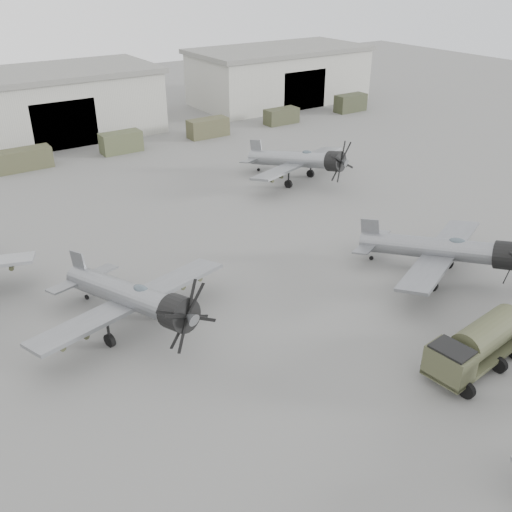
{
  "coord_description": "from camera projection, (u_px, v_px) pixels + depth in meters",
  "views": [
    {
      "loc": [
        -19.54,
        -16.87,
        21.63
      ],
      "look_at": [
        0.76,
        13.39,
        2.5
      ],
      "focal_mm": 40.0,
      "sensor_mm": 36.0,
      "label": 1
    }
  ],
  "objects": [
    {
      "name": "support_truck_7",
      "position": [
        350.0,
        103.0,
        89.57
      ],
      "size": [
        5.16,
        2.2,
        2.64
      ],
      "primitive_type": "cube",
      "color": "#343925",
      "rests_on": "ground"
    },
    {
      "name": "hangar_right",
      "position": [
        279.0,
        75.0,
        94.36
      ],
      "size": [
        29.0,
        14.8,
        8.7
      ],
      "color": "#AEAEA3",
      "rests_on": "ground"
    },
    {
      "name": "aircraft_mid_1",
      "position": [
        135.0,
        298.0,
        35.92
      ],
      "size": [
        14.17,
        12.75,
        5.64
      ],
      "rotation": [
        0.0,
        0.0,
        0.25
      ],
      "color": "gray",
      "rests_on": "ground"
    },
    {
      "name": "aircraft_far_1",
      "position": [
        302.0,
        160.0,
        60.57
      ],
      "size": [
        13.81,
        12.43,
        5.53
      ],
      "rotation": [
        0.0,
        0.0,
        0.3
      ],
      "color": "gray",
      "rests_on": "ground"
    },
    {
      "name": "aircraft_mid_2",
      "position": [
        446.0,
        250.0,
        42.09
      ],
      "size": [
        13.16,
        11.92,
        5.37
      ],
      "rotation": [
        0.0,
        0.0,
        0.41
      ],
      "color": "gray",
      "rests_on": "ground"
    },
    {
      "name": "support_truck_3",
      "position": [
        24.0,
        159.0,
        65.02
      ],
      "size": [
        6.14,
        2.2,
        2.38
      ],
      "primitive_type": "cube",
      "color": "#42432C",
      "rests_on": "ground"
    },
    {
      "name": "hangar_center",
      "position": [
        48.0,
        104.0,
        75.62
      ],
      "size": [
        29.0,
        14.8,
        8.7
      ],
      "color": "#AEAEA3",
      "rests_on": "ground"
    },
    {
      "name": "ground",
      "position": [
        377.0,
        390.0,
        32.09
      ],
      "size": [
        220.0,
        220.0,
        0.0
      ],
      "primitive_type": "plane",
      "color": "slate",
      "rests_on": "ground"
    },
    {
      "name": "fuel_tanker",
      "position": [
        477.0,
        344.0,
        33.18
      ],
      "size": [
        7.71,
        4.02,
        2.89
      ],
      "rotation": [
        0.0,
        0.0,
        0.11
      ],
      "color": "#3F422B",
      "rests_on": "ground"
    },
    {
      "name": "support_truck_5",
      "position": [
        208.0,
        128.0,
        76.93
      ],
      "size": [
        5.6,
        2.2,
        2.44
      ],
      "primitive_type": "cube",
      "color": "#46452D",
      "rests_on": "ground"
    },
    {
      "name": "support_truck_4",
      "position": [
        121.0,
        142.0,
        70.79
      ],
      "size": [
        5.08,
        2.2,
        2.51
      ],
      "primitive_type": "cube",
      "color": "#464C31",
      "rests_on": "ground"
    },
    {
      "name": "support_truck_6",
      "position": [
        281.0,
        116.0,
        83.04
      ],
      "size": [
        5.07,
        2.2,
        2.2
      ],
      "primitive_type": "cube",
      "color": "#393C27",
      "rests_on": "ground"
    }
  ]
}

